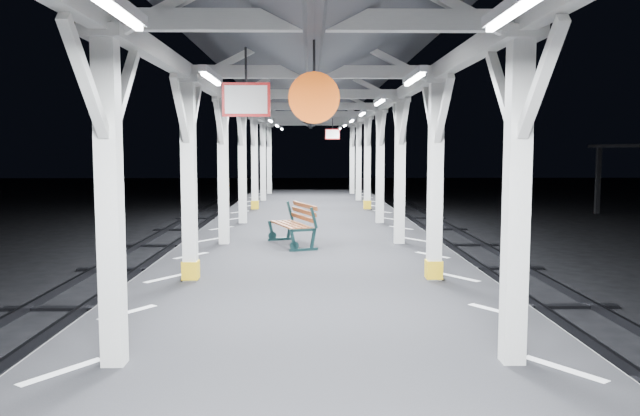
{
  "coord_description": "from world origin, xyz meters",
  "views": [
    {
      "loc": [
        -0.04,
        -8.1,
        3.16
      ],
      "look_at": [
        0.12,
        1.97,
        2.2
      ],
      "focal_mm": 35.0,
      "sensor_mm": 36.0,
      "label": 1
    }
  ],
  "objects": [
    {
      "name": "ground",
      "position": [
        0.0,
        0.0,
        0.0
      ],
      "size": [
        120.0,
        120.0,
        0.0
      ],
      "primitive_type": "plane",
      "color": "black",
      "rests_on": "ground"
    },
    {
      "name": "platform",
      "position": [
        0.0,
        0.0,
        0.5
      ],
      "size": [
        6.0,
        50.0,
        1.0
      ],
      "primitive_type": "cube",
      "color": "black",
      "rests_on": "ground"
    },
    {
      "name": "hazard_stripes_left",
      "position": [
        -2.45,
        0.0,
        1.0
      ],
      "size": [
        1.0,
        48.0,
        0.01
      ],
      "primitive_type": "cube",
      "color": "silver",
      "rests_on": "platform"
    },
    {
      "name": "canopy",
      "position": [
        0.0,
        -0.02,
        4.56
      ],
      "size": [
        5.4,
        49.0,
        4.65
      ],
      "color": "silver",
      "rests_on": "platform"
    },
    {
      "name": "bench_mid",
      "position": [
        -0.36,
        5.76,
        1.5
      ],
      "size": [
        1.17,
        1.85,
        0.94
      ],
      "rotation": [
        0.0,
        0.0,
        0.34
      ],
      "color": "#132D2E",
      "rests_on": "platform"
    },
    {
      "name": "hazard_stripes_right",
      "position": [
        2.45,
        0.0,
        1.0
      ],
      "size": [
        1.0,
        48.0,
        0.01
      ],
      "primitive_type": "cube",
      "color": "silver",
      "rests_on": "platform"
    }
  ]
}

